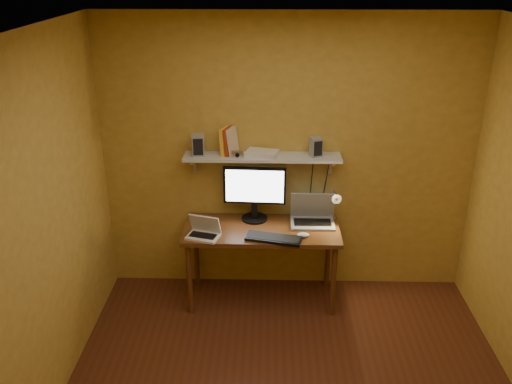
{
  "coord_description": "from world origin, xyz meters",
  "views": [
    {
      "loc": [
        -0.18,
        -3.06,
        2.99
      ],
      "look_at": [
        -0.28,
        1.18,
        1.15
      ],
      "focal_mm": 38.0,
      "sensor_mm": 36.0,
      "label": 1
    }
  ],
  "objects_px": {
    "speaker_left": "(198,145)",
    "netbook": "(204,231)",
    "shelf_camera": "(237,154)",
    "router": "(262,153)",
    "wall_shelf": "(262,157)",
    "desk_lamp": "(335,202)",
    "keyboard": "(274,239)",
    "mouse": "(303,235)",
    "speaker_right": "(316,147)",
    "desk": "(262,237)",
    "laptop": "(312,215)",
    "monitor": "(255,191)"
  },
  "relations": [
    {
      "from": "desk",
      "to": "desk_lamp",
      "type": "bearing_deg",
      "value": 10.81
    },
    {
      "from": "monitor",
      "to": "desk_lamp",
      "type": "xyz_separation_m",
      "value": [
        0.73,
        -0.06,
        -0.08
      ]
    },
    {
      "from": "desk",
      "to": "laptop",
      "type": "relative_size",
      "value": 3.53
    },
    {
      "from": "desk_lamp",
      "to": "speaker_left",
      "type": "distance_m",
      "value": 1.33
    },
    {
      "from": "netbook",
      "to": "speaker_left",
      "type": "bearing_deg",
      "value": 116.58
    },
    {
      "from": "wall_shelf",
      "to": "desk_lamp",
      "type": "height_order",
      "value": "wall_shelf"
    },
    {
      "from": "desk",
      "to": "keyboard",
      "type": "bearing_deg",
      "value": -63.76
    },
    {
      "from": "wall_shelf",
      "to": "speaker_right",
      "type": "relative_size",
      "value": 8.26
    },
    {
      "from": "wall_shelf",
      "to": "speaker_right",
      "type": "xyz_separation_m",
      "value": [
        0.47,
        0.0,
        0.1
      ]
    },
    {
      "from": "desk_lamp",
      "to": "shelf_camera",
      "type": "bearing_deg",
      "value": 179.58
    },
    {
      "from": "mouse",
      "to": "shelf_camera",
      "type": "bearing_deg",
      "value": 153.17
    },
    {
      "from": "laptop",
      "to": "router",
      "type": "height_order",
      "value": "router"
    },
    {
      "from": "desk",
      "to": "desk_lamp",
      "type": "distance_m",
      "value": 0.73
    },
    {
      "from": "laptop",
      "to": "speaker_right",
      "type": "distance_m",
      "value": 0.64
    },
    {
      "from": "desk",
      "to": "speaker_right",
      "type": "relative_size",
      "value": 8.26
    },
    {
      "from": "wall_shelf",
      "to": "router",
      "type": "bearing_deg",
      "value": -129.04
    },
    {
      "from": "mouse",
      "to": "router",
      "type": "relative_size",
      "value": 0.4
    },
    {
      "from": "keyboard",
      "to": "desk_lamp",
      "type": "bearing_deg",
      "value": 44.97
    },
    {
      "from": "wall_shelf",
      "to": "netbook",
      "type": "distance_m",
      "value": 0.83
    },
    {
      "from": "netbook",
      "to": "shelf_camera",
      "type": "distance_m",
      "value": 0.73
    },
    {
      "from": "laptop",
      "to": "keyboard",
      "type": "distance_m",
      "value": 0.5
    },
    {
      "from": "desk_lamp",
      "to": "mouse",
      "type": "bearing_deg",
      "value": -136.36
    },
    {
      "from": "monitor",
      "to": "speaker_left",
      "type": "bearing_deg",
      "value": -177.67
    },
    {
      "from": "speaker_left",
      "to": "netbook",
      "type": "bearing_deg",
      "value": -85.22
    },
    {
      "from": "shelf_camera",
      "to": "router",
      "type": "bearing_deg",
      "value": 14.53
    },
    {
      "from": "mouse",
      "to": "speaker_right",
      "type": "xyz_separation_m",
      "value": [
        0.11,
        0.35,
        0.69
      ]
    },
    {
      "from": "monitor",
      "to": "speaker_left",
      "type": "distance_m",
      "value": 0.66
    },
    {
      "from": "laptop",
      "to": "netbook",
      "type": "distance_m",
      "value": 1.01
    },
    {
      "from": "keyboard",
      "to": "mouse",
      "type": "bearing_deg",
      "value": 26.23
    },
    {
      "from": "keyboard",
      "to": "router",
      "type": "xyz_separation_m",
      "value": [
        -0.11,
        0.4,
        0.63
      ]
    },
    {
      "from": "wall_shelf",
      "to": "speaker_left",
      "type": "xyz_separation_m",
      "value": [
        -0.57,
        -0.01,
        0.11
      ]
    },
    {
      "from": "shelf_camera",
      "to": "router",
      "type": "distance_m",
      "value": 0.22
    },
    {
      "from": "desk",
      "to": "netbook",
      "type": "relative_size",
      "value": 4.43
    },
    {
      "from": "keyboard",
      "to": "mouse",
      "type": "height_order",
      "value": "mouse"
    },
    {
      "from": "mouse",
      "to": "speaker_left",
      "type": "distance_m",
      "value": 1.21
    },
    {
      "from": "shelf_camera",
      "to": "wall_shelf",
      "type": "bearing_deg",
      "value": 15.68
    },
    {
      "from": "wall_shelf",
      "to": "shelf_camera",
      "type": "xyz_separation_m",
      "value": [
        -0.22,
        -0.06,
        0.05
      ]
    },
    {
      "from": "netbook",
      "to": "speaker_right",
      "type": "bearing_deg",
      "value": 36.23
    },
    {
      "from": "laptop",
      "to": "netbook",
      "type": "bearing_deg",
      "value": -162.86
    },
    {
      "from": "desk_lamp",
      "to": "speaker_left",
      "type": "height_order",
      "value": "speaker_left"
    },
    {
      "from": "keyboard",
      "to": "desk_lamp",
      "type": "xyz_separation_m",
      "value": [
        0.55,
        0.34,
        0.2
      ]
    },
    {
      "from": "netbook",
      "to": "keyboard",
      "type": "bearing_deg",
      "value": 11.14
    },
    {
      "from": "desk",
      "to": "wall_shelf",
      "type": "height_order",
      "value": "wall_shelf"
    },
    {
      "from": "desk",
      "to": "speaker_left",
      "type": "height_order",
      "value": "speaker_left"
    },
    {
      "from": "speaker_left",
      "to": "laptop",
      "type": "bearing_deg",
      "value": -8.72
    },
    {
      "from": "keyboard",
      "to": "speaker_right",
      "type": "relative_size",
      "value": 2.86
    },
    {
      "from": "monitor",
      "to": "shelf_camera",
      "type": "bearing_deg",
      "value": -158.88
    },
    {
      "from": "netbook",
      "to": "router",
      "type": "relative_size",
      "value": 1.15
    },
    {
      "from": "desk",
      "to": "laptop",
      "type": "bearing_deg",
      "value": 16.08
    },
    {
      "from": "desk",
      "to": "router",
      "type": "xyz_separation_m",
      "value": [
        -0.0,
        0.19,
        0.73
      ]
    }
  ]
}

